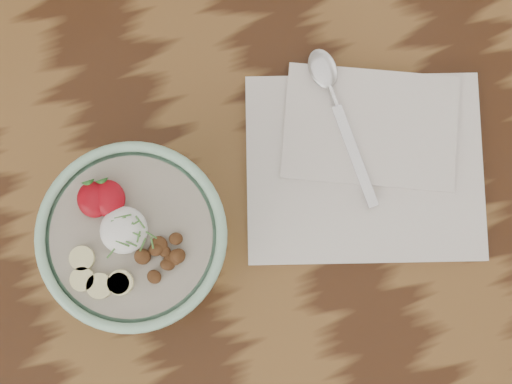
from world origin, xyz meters
TOP-DOWN VIEW (x-y plane):
  - table at (0.00, 0.00)cm, footprint 160.00×90.00cm
  - breakfast_bowl at (-1.32, 0.28)cm, footprint 19.52×19.52cm
  - napkin at (25.89, 1.55)cm, footprint 32.73×29.24cm
  - spoon at (24.44, 10.30)cm, footprint 3.40×19.65cm

SIDE VIEW (x-z plane):
  - table at x=0.00cm, z-range 28.20..103.20cm
  - napkin at x=25.89cm, z-range 74.86..76.55cm
  - spoon at x=24.44cm, z-range 76.60..77.63cm
  - breakfast_bowl at x=-1.32cm, z-range 75.19..87.97cm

